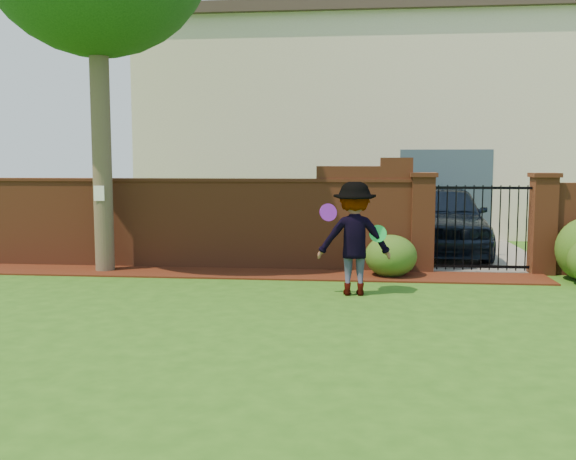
# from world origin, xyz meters

# --- Properties ---
(ground) EXTENTS (80.00, 80.00, 0.01)m
(ground) POSITION_xyz_m (0.00, 0.00, -0.01)
(ground) COLOR #2A5816
(ground) RESTS_ON ground
(mulch_bed) EXTENTS (11.10, 1.08, 0.03)m
(mulch_bed) POSITION_xyz_m (-0.95, 3.34, 0.01)
(mulch_bed) COLOR #39140A
(mulch_bed) RESTS_ON ground
(brick_wall) EXTENTS (8.70, 0.31, 2.16)m
(brick_wall) POSITION_xyz_m (-2.01, 4.00, 0.93)
(brick_wall) COLOR brown
(brick_wall) RESTS_ON ground
(pillar_left) EXTENTS (0.50, 0.50, 1.88)m
(pillar_left) POSITION_xyz_m (2.40, 4.00, 0.96)
(pillar_left) COLOR brown
(pillar_left) RESTS_ON ground
(pillar_right) EXTENTS (0.50, 0.50, 1.88)m
(pillar_right) POSITION_xyz_m (4.60, 4.00, 0.96)
(pillar_right) COLOR brown
(pillar_right) RESTS_ON ground
(iron_gate) EXTENTS (1.78, 0.03, 1.60)m
(iron_gate) POSITION_xyz_m (3.50, 4.00, 0.85)
(iron_gate) COLOR black
(iron_gate) RESTS_ON ground
(driveway) EXTENTS (3.20, 8.00, 0.01)m
(driveway) POSITION_xyz_m (3.50, 8.00, 0.01)
(driveway) COLOR slate
(driveway) RESTS_ON ground
(house) EXTENTS (12.40, 6.40, 6.30)m
(house) POSITION_xyz_m (1.00, 12.00, 3.16)
(house) COLOR #F1E5CA
(house) RESTS_ON ground
(car) EXTENTS (2.05, 4.76, 1.60)m
(car) POSITION_xyz_m (3.08, 6.36, 0.80)
(car) COLOR black
(car) RESTS_ON ground
(paper_notice) EXTENTS (0.20, 0.01, 0.28)m
(paper_notice) POSITION_xyz_m (-3.60, 3.21, 1.50)
(paper_notice) COLOR white
(paper_notice) RESTS_ON tree
(shrub_left) EXTENTS (0.94, 0.94, 0.77)m
(shrub_left) POSITION_xyz_m (1.79, 3.37, 0.38)
(shrub_left) COLOR #235218
(shrub_left) RESTS_ON ground
(man) EXTENTS (1.18, 0.72, 1.78)m
(man) POSITION_xyz_m (1.12, 1.73, 0.89)
(man) COLOR gray
(man) RESTS_ON ground
(frisbee_purple) EXTENTS (0.28, 0.18, 0.27)m
(frisbee_purple) POSITION_xyz_m (0.73, 1.45, 1.32)
(frisbee_purple) COLOR purple
(frisbee_purple) RESTS_ON man
(frisbee_green) EXTENTS (0.27, 0.08, 0.27)m
(frisbee_green) POSITION_xyz_m (1.49, 1.68, 0.98)
(frisbee_green) COLOR green
(frisbee_green) RESTS_ON man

